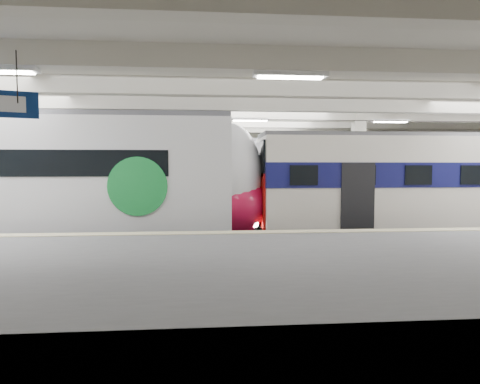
{
  "coord_description": "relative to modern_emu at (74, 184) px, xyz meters",
  "views": [
    {
      "loc": [
        -1.78,
        -14.59,
        2.97
      ],
      "look_at": [
        -0.5,
        1.0,
        2.0
      ],
      "focal_mm": 30.0,
      "sensor_mm": 36.0,
      "label": 1
    }
  ],
  "objects": [
    {
      "name": "station_hall",
      "position": [
        6.5,
        -1.74,
        0.88
      ],
      "size": [
        36.0,
        24.0,
        5.75
      ],
      "color": "black",
      "rests_on": "ground"
    },
    {
      "name": "modern_emu",
      "position": [
        0.0,
        0.0,
        0.0
      ],
      "size": [
        15.16,
        3.13,
        4.82
      ],
      "color": "silver",
      "rests_on": "ground"
    },
    {
      "name": "older_rer",
      "position": [
        12.91,
        0.0,
        -0.16
      ],
      "size": [
        12.66,
        2.8,
        4.21
      ],
      "color": "silver",
      "rests_on": "ground"
    },
    {
      "name": "far_train",
      "position": [
        4.0,
        5.5,
        -0.12
      ],
      "size": [
        13.62,
        2.91,
        4.35
      ],
      "rotation": [
        0.0,
        0.0,
        -0.01
      ],
      "color": "silver",
      "rests_on": "ground"
    }
  ]
}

